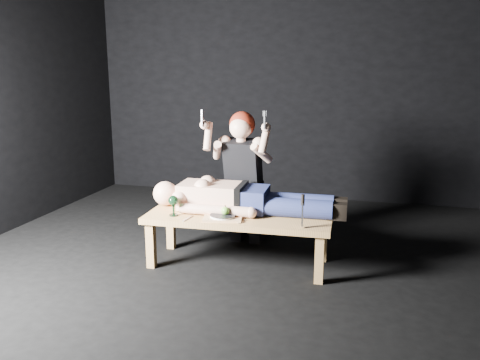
{
  "coord_description": "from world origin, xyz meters",
  "views": [
    {
      "loc": [
        1.18,
        -3.92,
        1.69
      ],
      "look_at": [
        0.1,
        0.07,
        0.75
      ],
      "focal_mm": 36.89,
      "sensor_mm": 36.0,
      "label": 1
    }
  ],
  "objects_px": {
    "serving_tray": "(223,218)",
    "carving_knife": "(303,211)",
    "table": "(239,240)",
    "kneeling_woman": "(246,177)",
    "lying_man": "(248,195)",
    "goblet": "(173,206)"
  },
  "relations": [
    {
      "from": "lying_man",
      "to": "carving_knife",
      "type": "distance_m",
      "value": 0.64
    },
    {
      "from": "kneeling_woman",
      "to": "serving_tray",
      "type": "relative_size",
      "value": 4.18
    },
    {
      "from": "lying_man",
      "to": "goblet",
      "type": "distance_m",
      "value": 0.66
    },
    {
      "from": "lying_man",
      "to": "serving_tray",
      "type": "relative_size",
      "value": 5.42
    },
    {
      "from": "table",
      "to": "serving_tray",
      "type": "xyz_separation_m",
      "value": [
        -0.1,
        -0.14,
        0.23
      ]
    },
    {
      "from": "goblet",
      "to": "serving_tray",
      "type": "bearing_deg",
      "value": 2.79
    },
    {
      "from": "lying_man",
      "to": "kneeling_woman",
      "type": "relative_size",
      "value": 1.3
    },
    {
      "from": "table",
      "to": "kneeling_woman",
      "type": "distance_m",
      "value": 0.71
    },
    {
      "from": "goblet",
      "to": "carving_knife",
      "type": "bearing_deg",
      "value": -2.15
    },
    {
      "from": "table",
      "to": "goblet",
      "type": "bearing_deg",
      "value": -165.19
    },
    {
      "from": "carving_knife",
      "to": "lying_man",
      "type": "bearing_deg",
      "value": 144.7
    },
    {
      "from": "serving_tray",
      "to": "carving_knife",
      "type": "height_order",
      "value": "carving_knife"
    },
    {
      "from": "table",
      "to": "carving_knife",
      "type": "bearing_deg",
      "value": -21.73
    },
    {
      "from": "kneeling_woman",
      "to": "carving_knife",
      "type": "distance_m",
      "value": 1.0
    },
    {
      "from": "table",
      "to": "carving_knife",
      "type": "xyz_separation_m",
      "value": [
        0.58,
        -0.21,
        0.36
      ]
    },
    {
      "from": "table",
      "to": "serving_tray",
      "type": "relative_size",
      "value": 4.97
    },
    {
      "from": "serving_tray",
      "to": "carving_knife",
      "type": "xyz_separation_m",
      "value": [
        0.68,
        -0.06,
        0.13
      ]
    },
    {
      "from": "lying_man",
      "to": "serving_tray",
      "type": "distance_m",
      "value": 0.35
    },
    {
      "from": "kneeling_woman",
      "to": "serving_tray",
      "type": "distance_m",
      "value": 0.72
    },
    {
      "from": "serving_tray",
      "to": "carving_knife",
      "type": "bearing_deg",
      "value": -5.3
    },
    {
      "from": "serving_tray",
      "to": "lying_man",
      "type": "bearing_deg",
      "value": 62.86
    },
    {
      "from": "table",
      "to": "goblet",
      "type": "relative_size",
      "value": 8.93
    }
  ]
}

